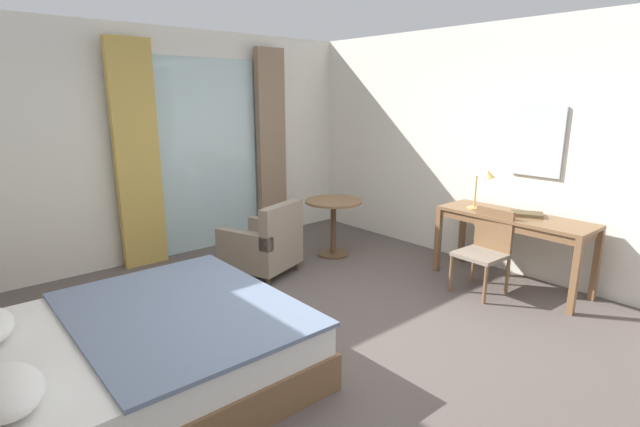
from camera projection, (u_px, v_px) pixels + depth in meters
name	position (u px, v px, depth m)	size (l,w,h in m)	color
ground	(323.00, 341.00, 4.07)	(5.97, 6.43, 0.10)	#564C47
wall_back	(167.00, 145.00, 5.89)	(5.57, 0.12, 2.79)	white
wall_right	(501.00, 149.00, 5.45)	(0.12, 6.03, 2.79)	white
balcony_glass_door	(207.00, 156.00, 6.19)	(1.46, 0.02, 2.46)	silver
curtain_panel_left	(137.00, 156.00, 5.49)	(0.51, 0.10, 2.63)	tan
curtain_panel_right	(271.00, 145.00, 6.70)	(0.43, 0.10, 2.63)	#897056
bed	(123.00, 357.00, 3.22)	(2.24, 1.89, 1.12)	brown
writing_desk	(514.00, 223.00, 5.01)	(0.57, 1.59, 0.78)	brown
desk_chair	(486.00, 247.00, 4.90)	(0.46, 0.47, 0.87)	gray
desk_lamp	(485.00, 182.00, 5.11)	(0.16, 0.29, 0.48)	tan
closed_book	(527.00, 214.00, 4.94)	(0.20, 0.31, 0.04)	brown
armchair_by_window	(264.00, 245.00, 5.42)	(0.89, 0.92, 0.85)	gray
round_cafe_table	(333.00, 214.00, 6.00)	(0.72, 0.72, 0.72)	brown
wall_mirror	(538.00, 141.00, 5.04)	(0.02, 0.53, 0.74)	silver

